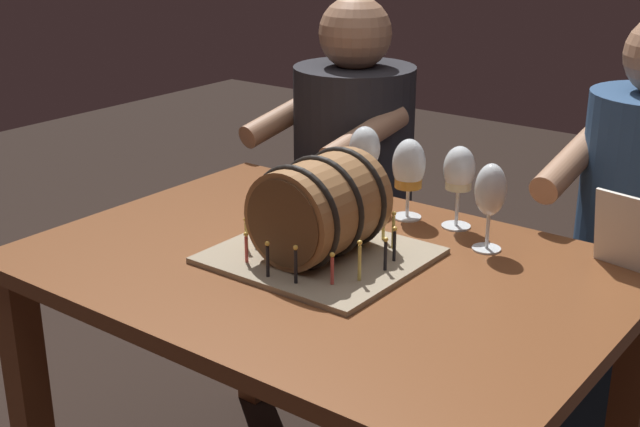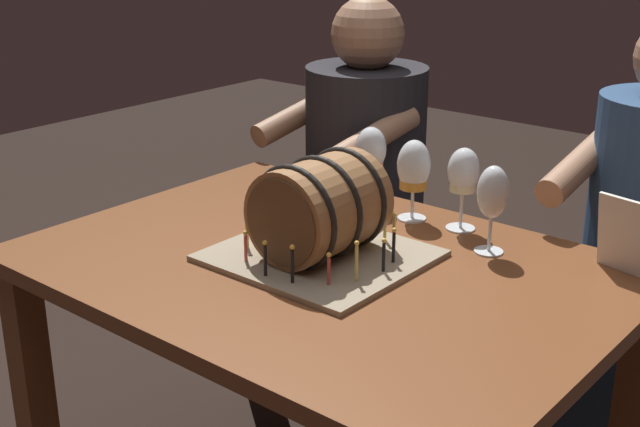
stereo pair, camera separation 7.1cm
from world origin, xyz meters
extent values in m
cube|color=brown|center=(0.00, 0.00, 0.70)|extent=(1.22, 0.87, 0.03)
cube|color=brown|center=(-0.55, -0.38, 0.34)|extent=(0.07, 0.07, 0.69)
cube|color=brown|center=(-0.55, 0.38, 0.34)|extent=(0.07, 0.07, 0.69)
cube|color=brown|center=(0.55, 0.38, 0.34)|extent=(0.07, 0.07, 0.69)
cube|color=gray|center=(-0.02, 0.01, 0.73)|extent=(0.41, 0.38, 0.01)
cylinder|color=olive|center=(-0.02, 0.01, 0.84)|extent=(0.20, 0.24, 0.20)
cylinder|color=brown|center=(-0.02, -0.11, 0.84)|extent=(0.18, 0.00, 0.18)
cylinder|color=brown|center=(-0.02, 0.13, 0.84)|extent=(0.18, 0.00, 0.18)
torus|color=black|center=(-0.02, -0.07, 0.84)|extent=(0.22, 0.01, 0.22)
torus|color=black|center=(-0.02, 0.01, 0.84)|extent=(0.22, 0.01, 0.22)
torus|color=black|center=(-0.02, 0.09, 0.84)|extent=(0.22, 0.01, 0.22)
cylinder|color=black|center=(0.14, 0.02, 0.76)|extent=(0.01, 0.01, 0.06)
sphere|color=#F9C64C|center=(0.14, 0.02, 0.80)|extent=(0.01, 0.01, 0.01)
cylinder|color=black|center=(0.13, 0.07, 0.77)|extent=(0.01, 0.01, 0.06)
sphere|color=#F9C64C|center=(0.13, 0.07, 0.80)|extent=(0.01, 0.01, 0.01)
cylinder|color=#EAD666|center=(0.09, 0.12, 0.77)|extent=(0.01, 0.01, 0.07)
sphere|color=#F9C64C|center=(0.09, 0.12, 0.81)|extent=(0.01, 0.01, 0.01)
cylinder|color=#EAD666|center=(0.05, 0.15, 0.77)|extent=(0.01, 0.01, 0.07)
sphere|color=#F9C64C|center=(0.05, 0.15, 0.81)|extent=(0.01, 0.01, 0.01)
cylinder|color=#D64C47|center=(-0.04, 0.16, 0.76)|extent=(0.01, 0.01, 0.06)
sphere|color=#F9C64C|center=(-0.04, 0.16, 0.80)|extent=(0.01, 0.01, 0.01)
cylinder|color=#D64C47|center=(-0.10, 0.14, 0.77)|extent=(0.01, 0.01, 0.07)
sphere|color=#F9C64C|center=(-0.10, 0.14, 0.81)|extent=(0.01, 0.01, 0.01)
cylinder|color=silver|center=(-0.15, 0.09, 0.77)|extent=(0.01, 0.01, 0.07)
sphere|color=#F9C64C|center=(-0.15, 0.09, 0.81)|extent=(0.01, 0.01, 0.01)
cylinder|color=black|center=(-0.17, 0.04, 0.77)|extent=(0.01, 0.01, 0.07)
sphere|color=#F9C64C|center=(-0.17, 0.04, 0.81)|extent=(0.01, 0.01, 0.01)
cylinder|color=silver|center=(-0.17, -0.03, 0.77)|extent=(0.01, 0.01, 0.06)
sphere|color=#F9C64C|center=(-0.17, -0.03, 0.80)|extent=(0.01, 0.01, 0.01)
cylinder|color=#EAD666|center=(-0.15, -0.07, 0.76)|extent=(0.01, 0.01, 0.06)
sphere|color=#F9C64C|center=(-0.15, -0.07, 0.80)|extent=(0.01, 0.01, 0.01)
cylinder|color=#D64C47|center=(-0.11, -0.12, 0.76)|extent=(0.01, 0.01, 0.06)
sphere|color=#F9C64C|center=(-0.11, -0.12, 0.79)|extent=(0.01, 0.01, 0.01)
cylinder|color=black|center=(-0.02, -0.15, 0.77)|extent=(0.01, 0.01, 0.06)
sphere|color=#F9C64C|center=(-0.02, -0.15, 0.80)|extent=(0.01, 0.01, 0.01)
cylinder|color=black|center=(0.04, -0.14, 0.77)|extent=(0.01, 0.01, 0.07)
sphere|color=#F9C64C|center=(0.04, -0.14, 0.81)|extent=(0.01, 0.01, 0.01)
cylinder|color=#D64C47|center=(0.10, -0.10, 0.76)|extent=(0.01, 0.01, 0.06)
sphere|color=#F9C64C|center=(0.10, -0.10, 0.79)|extent=(0.01, 0.01, 0.01)
cylinder|color=#EAD666|center=(0.13, -0.05, 0.77)|extent=(0.01, 0.01, 0.07)
sphere|color=#F9C64C|center=(0.13, -0.05, 0.81)|extent=(0.01, 0.01, 0.01)
cylinder|color=white|center=(0.00, 0.33, 0.72)|extent=(0.07, 0.07, 0.00)
cylinder|color=white|center=(0.00, 0.33, 0.76)|extent=(0.01, 0.01, 0.07)
ellipsoid|color=white|center=(0.00, 0.33, 0.85)|extent=(0.08, 0.08, 0.12)
cylinder|color=#C6842D|center=(0.00, 0.33, 0.82)|extent=(0.06, 0.06, 0.04)
cylinder|color=white|center=(0.24, 0.26, 0.72)|extent=(0.06, 0.06, 0.00)
cylinder|color=white|center=(0.24, 0.26, 0.76)|extent=(0.01, 0.01, 0.08)
ellipsoid|color=white|center=(0.24, 0.26, 0.86)|extent=(0.07, 0.07, 0.11)
cylinder|color=white|center=(-0.14, 0.34, 0.72)|extent=(0.06, 0.06, 0.00)
cylinder|color=white|center=(-0.14, 0.34, 0.77)|extent=(0.01, 0.01, 0.09)
ellipsoid|color=white|center=(-0.14, 0.34, 0.87)|extent=(0.08, 0.08, 0.11)
cylinder|color=pink|center=(-0.14, 0.34, 0.83)|extent=(0.06, 0.06, 0.03)
cylinder|color=white|center=(0.12, 0.34, 0.72)|extent=(0.07, 0.07, 0.00)
cylinder|color=white|center=(0.12, 0.34, 0.77)|extent=(0.01, 0.01, 0.08)
ellipsoid|color=white|center=(0.12, 0.34, 0.86)|extent=(0.07, 0.07, 0.10)
cylinder|color=beige|center=(0.12, 0.34, 0.83)|extent=(0.06, 0.06, 0.04)
cube|color=silver|center=(0.49, 0.34, 0.80)|extent=(0.11, 0.05, 0.16)
cube|color=black|center=(-0.43, 0.72, 0.23)|extent=(0.34, 0.32, 0.45)
cylinder|color=#232328|center=(-0.43, 0.72, 0.71)|extent=(0.40, 0.40, 0.53)
sphere|color=#A87A5B|center=(-0.43, 0.72, 1.07)|extent=(0.21, 0.21, 0.21)
cylinder|color=#A87A5B|center=(-0.29, 0.57, 0.82)|extent=(0.11, 0.31, 0.14)
cylinder|color=#A87A5B|center=(-0.61, 0.61, 0.82)|extent=(0.11, 0.31, 0.14)
cube|color=#1B2D46|center=(0.43, 0.72, 0.23)|extent=(0.34, 0.32, 0.45)
cylinder|color=#A87A5B|center=(0.28, 0.59, 0.85)|extent=(0.08, 0.31, 0.14)
camera|label=1|loc=(0.98, -1.30, 1.43)|focal=47.97mm
camera|label=2|loc=(1.04, -1.26, 1.43)|focal=47.97mm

